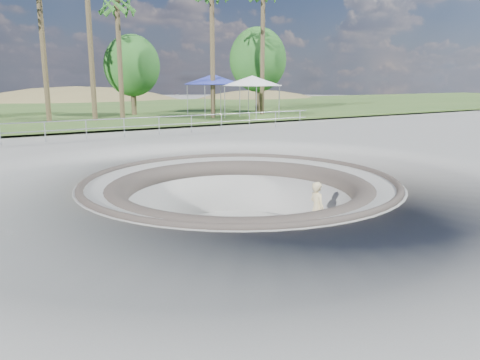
% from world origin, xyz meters
% --- Properties ---
extents(ground, '(180.00, 180.00, 0.00)m').
position_xyz_m(ground, '(0.00, 0.00, 0.00)').
color(ground, '#969691').
rests_on(ground, ground).
extents(skate_bowl, '(14.00, 14.00, 4.10)m').
position_xyz_m(skate_bowl, '(0.00, 0.00, -1.83)').
color(skate_bowl, '#969691').
rests_on(skate_bowl, ground).
extents(grass_strip, '(180.00, 36.00, 0.12)m').
position_xyz_m(grass_strip, '(0.00, 34.00, 0.22)').
color(grass_strip, '#3B6026').
rests_on(grass_strip, ground).
extents(distant_hills, '(103.20, 45.00, 28.60)m').
position_xyz_m(distant_hills, '(3.78, 57.17, -7.02)').
color(distant_hills, olive).
rests_on(distant_hills, ground).
extents(safety_railing, '(25.00, 0.06, 1.03)m').
position_xyz_m(safety_railing, '(0.00, 12.00, 0.69)').
color(safety_railing, '#989CA0').
rests_on(safety_railing, ground).
extents(skateboard, '(0.77, 0.28, 0.08)m').
position_xyz_m(skateboard, '(2.01, -1.53, -1.84)').
color(skateboard, '#92583A').
rests_on(skateboard, ground).
extents(skater, '(0.51, 0.71, 1.82)m').
position_xyz_m(skater, '(2.01, -1.53, -0.91)').
color(skater, beige).
rests_on(skater, skateboard).
extents(canopy_white, '(5.98, 5.98, 3.22)m').
position_xyz_m(canopy_white, '(12.06, 18.00, 3.10)').
color(canopy_white, '#989CA0').
rests_on(canopy_white, ground).
extents(canopy_blue, '(6.60, 6.60, 3.33)m').
position_xyz_m(canopy_blue, '(10.23, 20.95, 3.20)').
color(canopy_blue, '#989CA0').
rests_on(canopy_blue, ground).
extents(palm_d, '(2.60, 2.60, 9.47)m').
position_xyz_m(palm_d, '(3.12, 22.17, 8.32)').
color(palm_d, brown).
rests_on(palm_d, ground).
extents(bushy_tree_mid, '(4.63, 4.21, 6.68)m').
position_xyz_m(bushy_tree_mid, '(5.31, 25.93, 4.31)').
color(bushy_tree_mid, brown).
rests_on(bushy_tree_mid, ground).
extents(bushy_tree_right, '(5.35, 4.87, 7.72)m').
position_xyz_m(bushy_tree_right, '(16.67, 24.20, 4.96)').
color(bushy_tree_right, brown).
rests_on(bushy_tree_right, ground).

